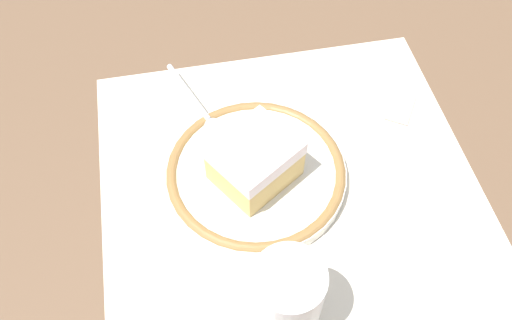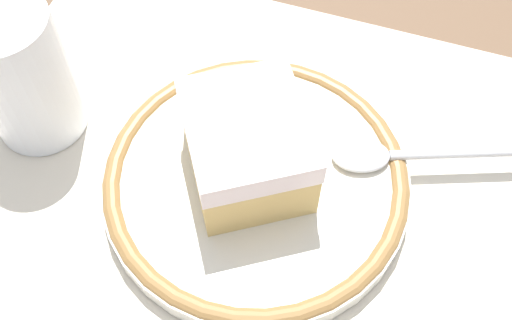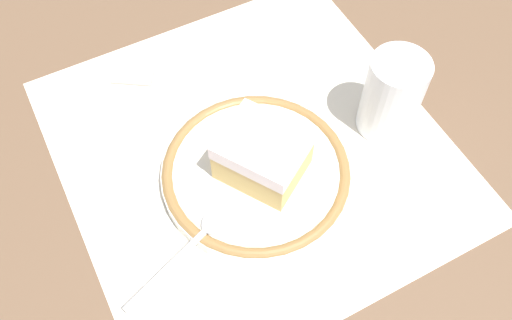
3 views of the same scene
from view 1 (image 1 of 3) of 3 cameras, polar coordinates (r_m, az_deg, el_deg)
name	(u,v)px [view 1 (image 1 of 3)]	position (r m, az deg, el deg)	size (l,w,h in m)	color
ground_plane	(290,184)	(0.61, 3.62, -2.54)	(2.40, 2.40, 0.00)	brown
placemat	(290,183)	(0.61, 3.62, -2.51)	(0.43, 0.41, 0.00)	beige
plate	(256,173)	(0.61, 0.00, -1.39)	(0.20, 0.20, 0.02)	silver
cake_slice	(255,161)	(0.58, -0.12, -0.09)	(0.11, 0.11, 0.06)	#DBB76B
spoon	(206,116)	(0.65, -5.33, 4.72)	(0.07, 0.14, 0.01)	silver
cup	(287,301)	(0.50, 3.29, -14.82)	(0.06, 0.06, 0.10)	white
sugar_packet	(401,107)	(0.70, 15.18, 5.49)	(0.05, 0.03, 0.01)	#E5998C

